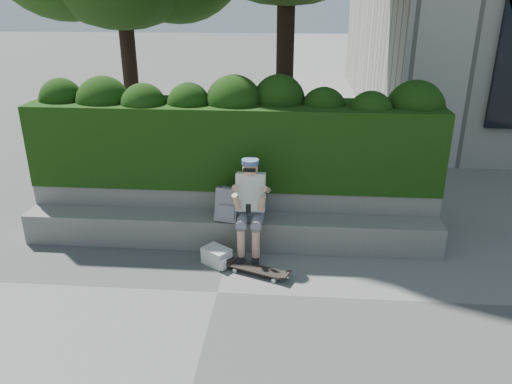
# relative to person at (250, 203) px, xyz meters

# --- Properties ---
(ground) EXTENTS (80.00, 80.00, 0.00)m
(ground) POSITION_rel_person_xyz_m (-0.32, -1.07, -0.75)
(ground) COLOR slate
(ground) RESTS_ON ground
(bench_ledge) EXTENTS (6.00, 0.45, 0.45)m
(bench_ledge) POSITION_rel_person_xyz_m (-0.32, 0.18, -0.53)
(bench_ledge) COLOR gray
(bench_ledge) RESTS_ON ground
(planter_wall) EXTENTS (6.00, 0.50, 0.75)m
(planter_wall) POSITION_rel_person_xyz_m (-0.32, 0.66, -0.38)
(planter_wall) COLOR gray
(planter_wall) RESTS_ON ground
(hedge) EXTENTS (6.00, 1.00, 1.20)m
(hedge) POSITION_rel_person_xyz_m (-0.32, 0.88, 0.60)
(hedge) COLOR black
(hedge) RESTS_ON planter_wall
(person) EXTENTS (0.40, 0.76, 1.38)m
(person) POSITION_rel_person_xyz_m (0.00, 0.00, 0.00)
(person) COLOR slate
(person) RESTS_ON ground
(skateboard) EXTENTS (0.82, 0.48, 0.08)m
(skateboard) POSITION_rel_person_xyz_m (0.14, -0.60, -0.68)
(skateboard) COLOR black
(skateboard) RESTS_ON ground
(backpack_plaid) EXTENTS (0.35, 0.24, 0.47)m
(backpack_plaid) POSITION_rel_person_xyz_m (-0.32, 0.08, -0.07)
(backpack_plaid) COLOR #A2A1A6
(backpack_plaid) RESTS_ON bench_ledge
(backpack_ground) EXTENTS (0.44, 0.42, 0.23)m
(backpack_ground) POSITION_rel_person_xyz_m (-0.43, -0.37, -0.64)
(backpack_ground) COLOR silver
(backpack_ground) RESTS_ON ground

